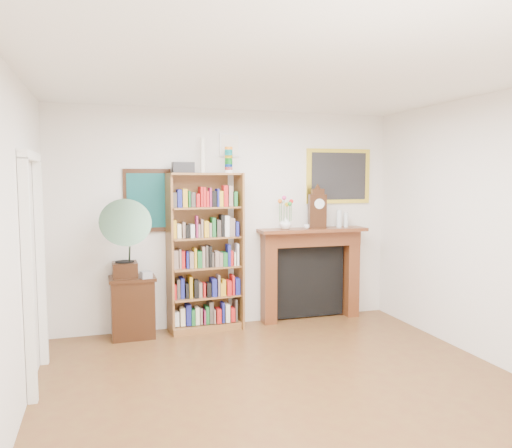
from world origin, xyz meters
The scene contains 15 objects.
room centered at (0.00, 0.00, 1.40)m, with size 4.51×5.01×2.81m.
door_casing centered at (-2.21, 1.20, 1.26)m, with size 0.08×1.02×2.17m.
teal_poster centered at (-1.05, 2.48, 1.65)m, with size 0.58×0.04×0.78m.
small_picture centered at (0.00, 2.48, 2.35)m, with size 0.26×0.04×0.30m.
gilt_painting centered at (1.55, 2.48, 1.95)m, with size 0.95×0.04×0.75m.
bookshelf centered at (-0.36, 2.32, 1.11)m, with size 0.95×0.42×2.29m.
side_cabinet centered at (-1.27, 2.28, 0.37)m, with size 0.54×0.40×0.74m, color black.
fireplace centered at (1.10, 2.39, 0.74)m, with size 1.49×0.37×1.25m.
gramophone centered at (-1.35, 2.16, 1.28)m, with size 0.59×0.73×0.95m.
cd_stack centered at (-1.11, 2.16, 0.78)m, with size 0.12×0.12×0.08m, color #A5A3AF.
mantel_clock centered at (1.17, 2.33, 1.51)m, with size 0.25×0.17×0.53m.
flower_vase centered at (0.72, 2.33, 1.34)m, with size 0.16×0.16×0.16m, color white.
teacup centered at (0.99, 2.27, 1.28)m, with size 0.08×0.08×0.06m, color silver.
bottle_left centered at (1.49, 2.33, 1.37)m, with size 0.07×0.07×0.24m, color silver.
bottle_right centered at (1.61, 2.35, 1.35)m, with size 0.06×0.06×0.20m, color silver.
Camera 1 is at (-1.59, -3.80, 1.94)m, focal length 35.00 mm.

